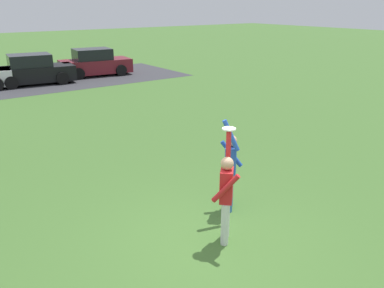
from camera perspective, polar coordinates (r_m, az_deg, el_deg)
ground_plane at (r=7.57m, az=2.59°, el=-13.62°), size 120.00×120.00×0.00m
person_catcher at (r=7.11m, az=4.94°, el=-6.93°), size 0.55×0.56×2.08m
person_defender at (r=8.21m, az=5.55°, el=-3.18°), size 0.65×0.66×2.05m
frisbee_disc at (r=6.90m, az=5.34°, el=2.19°), size 0.24×0.24×0.02m
parked_car_black at (r=23.27m, az=-21.86°, el=9.78°), size 4.29×2.42×1.59m
parked_car_maroon at (r=25.03m, az=-13.78°, el=11.21°), size 4.29×2.42×1.59m
parking_strip at (r=23.69m, az=-21.27°, el=8.21°), size 16.64×6.40×0.01m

